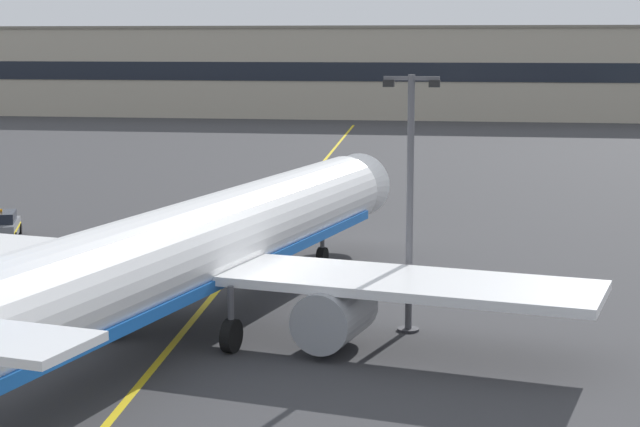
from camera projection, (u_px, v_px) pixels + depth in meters
ground_plane at (42, 426)px, 32.79m from camera, size 400.00×400.00×0.00m
taxiway_centreline at (255, 245)px, 62.03m from camera, size 11.92×179.64×0.01m
airliner_foreground at (192, 252)px, 42.65m from camera, size 32.30×41.18×11.65m
apron_lamp_post at (410, 198)px, 42.72m from camera, size 2.24×0.90×10.38m
service_car_third at (2, 226)px, 63.74m from camera, size 3.11×4.56×1.79m
safety_cone_by_nose_gear at (285, 254)px, 57.99m from camera, size 0.44×0.44×0.55m
terminal_building at (387, 72)px, 164.06m from camera, size 152.45×12.40×14.00m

